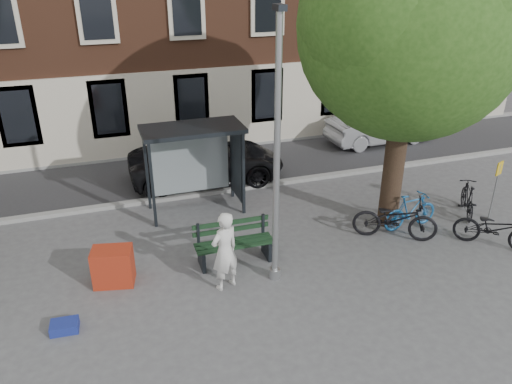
{
  "coord_description": "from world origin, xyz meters",
  "views": [
    {
      "loc": [
        -3.58,
        -9.21,
        6.89
      ],
      "look_at": [
        0.15,
        1.84,
        1.4
      ],
      "focal_mm": 35.0,
      "sensor_mm": 36.0,
      "label": 1
    }
  ],
  "objects": [
    {
      "name": "tree_right",
      "position": [
        4.01,
        1.38,
        5.62
      ],
      "size": [
        5.76,
        5.6,
        8.2
      ],
      "color": "black",
      "rests_on": "ground"
    },
    {
      "name": "bike_a",
      "position": [
        3.69,
        0.71,
        0.58
      ],
      "size": [
        2.3,
        1.79,
        1.16
      ],
      "primitive_type": "imported",
      "rotation": [
        0.0,
        0.0,
        1.04
      ],
      "color": "black",
      "rests_on": "ground"
    },
    {
      "name": "bike_b",
      "position": [
        4.43,
        1.07,
        0.52
      ],
      "size": [
        1.76,
        0.64,
        1.04
      ],
      "primitive_type": "imported",
      "rotation": [
        0.0,
        0.0,
        1.66
      ],
      "color": "#1C5C9B",
      "rests_on": "ground"
    },
    {
      "name": "bench",
      "position": [
        -0.7,
        1.03,
        0.46
      ],
      "size": [
        1.96,
        0.68,
        1.0
      ],
      "rotation": [
        0.0,
        0.0,
        -0.02
      ],
      "color": "#1E2328",
      "rests_on": "ground"
    },
    {
      "name": "red_stand",
      "position": [
        -3.61,
        0.99,
        0.45
      ],
      "size": [
        1.01,
        0.78,
        0.9
      ],
      "primitive_type": "cube",
      "rotation": [
        0.0,
        0.0,
        -0.22
      ],
      "color": "#9E2915",
      "rests_on": "ground"
    },
    {
      "name": "bus_shelter",
      "position": [
        -0.61,
        4.11,
        1.92
      ],
      "size": [
        2.85,
        1.45,
        2.62
      ],
      "color": "#1E2328",
      "rests_on": "ground"
    },
    {
      "name": "notice_sign",
      "position": [
        7.0,
        0.82,
        1.24
      ],
      "size": [
        0.29,
        0.14,
        1.75
      ],
      "rotation": [
        0.0,
        0.0,
        0.37
      ],
      "color": "#9EA0A3",
      "rests_on": "ground"
    },
    {
      "name": "car_dark",
      "position": [
        -0.15,
        6.1,
        0.72
      ],
      "size": [
        5.27,
        2.63,
        1.43
      ],
      "primitive_type": "imported",
      "rotation": [
        0.0,
        0.0,
        1.52
      ],
      "color": "black",
      "rests_on": "ground"
    },
    {
      "name": "painter",
      "position": [
        -1.2,
        0.02,
        0.96
      ],
      "size": [
        0.82,
        0.69,
        1.91
      ],
      "primitive_type": "imported",
      "rotation": [
        0.0,
        0.0,
        3.53
      ],
      "color": "silver",
      "rests_on": "ground"
    },
    {
      "name": "curb_far",
      "position": [
        0.0,
        9.0,
        0.06
      ],
      "size": [
        40.0,
        0.25,
        0.12
      ],
      "primitive_type": "cube",
      "color": "gray",
      "rests_on": "ground"
    },
    {
      "name": "bike_c",
      "position": [
        5.92,
        -0.5,
        0.54
      ],
      "size": [
        1.97,
        1.93,
        1.07
      ],
      "primitive_type": "imported",
      "rotation": [
        0.0,
        0.0,
        0.81
      ],
      "color": "black",
      "rests_on": "ground"
    },
    {
      "name": "bike_d",
      "position": [
        6.5,
        1.24,
        0.5
      ],
      "size": [
        1.22,
        1.66,
        0.99
      ],
      "primitive_type": "imported",
      "rotation": [
        0.0,
        0.0,
        2.62
      ],
      "color": "black",
      "rests_on": "ground"
    },
    {
      "name": "road",
      "position": [
        0.0,
        7.0,
        0.01
      ],
      "size": [
        40.0,
        4.0,
        0.01
      ],
      "primitive_type": "cube",
      "color": "#28282B",
      "rests_on": "ground"
    },
    {
      "name": "lamppost",
      "position": [
        0.0,
        0.0,
        2.78
      ],
      "size": [
        0.28,
        0.35,
        6.11
      ],
      "color": "#9EA0A3",
      "rests_on": "ground"
    },
    {
      "name": "blue_crate",
      "position": [
        -4.71,
        -0.38,
        0.1
      ],
      "size": [
        0.58,
        0.44,
        0.2
      ],
      "primitive_type": "cube",
      "rotation": [
        0.0,
        0.0,
        -0.07
      ],
      "color": "navy",
      "rests_on": "ground"
    },
    {
      "name": "ground",
      "position": [
        0.0,
        0.0,
        0.0
      ],
      "size": [
        90.0,
        90.0,
        0.0
      ],
      "primitive_type": "plane",
      "color": "#4C4C4F",
      "rests_on": "ground"
    },
    {
      "name": "car_silver",
      "position": [
        7.39,
        7.58,
        0.72
      ],
      "size": [
        4.46,
        1.73,
        1.45
      ],
      "primitive_type": "imported",
      "rotation": [
        0.0,
        0.0,
        1.62
      ],
      "color": "#929499",
      "rests_on": "ground"
    },
    {
      "name": "curb_near",
      "position": [
        0.0,
        5.0,
        0.06
      ],
      "size": [
        40.0,
        0.25,
        0.12
      ],
      "primitive_type": "cube",
      "color": "gray",
      "rests_on": "ground"
    }
  ]
}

